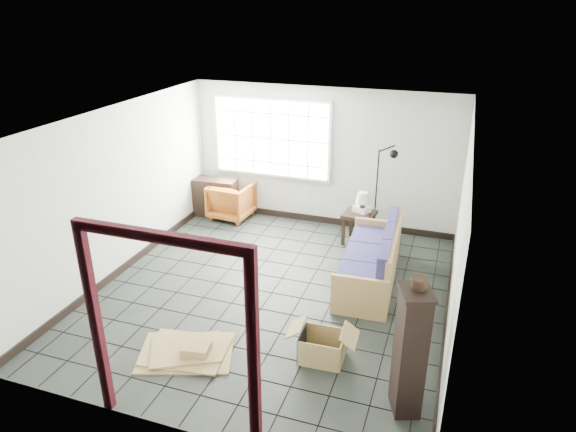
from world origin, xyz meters
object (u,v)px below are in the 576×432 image
at_px(side_table, 359,218).
at_px(armchair, 231,199).
at_px(futon_sofa, 373,263).
at_px(tall_shelf, 410,351).

bearing_deg(side_table, armchair, 173.21).
bearing_deg(side_table, futon_sofa, -69.19).
height_order(futon_sofa, armchair, futon_sofa).
bearing_deg(futon_sofa, armchair, 149.67).
bearing_deg(tall_shelf, futon_sofa, 88.26).
relative_size(side_table, tall_shelf, 0.40).
bearing_deg(armchair, futon_sofa, 156.91).
bearing_deg(armchair, tall_shelf, 137.81).
xyz_separation_m(side_table, tall_shelf, (1.29, -3.80, 0.27)).
height_order(armchair, tall_shelf, tall_shelf).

